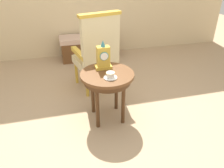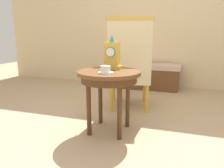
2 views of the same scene
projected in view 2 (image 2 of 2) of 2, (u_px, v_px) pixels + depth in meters
name	position (u px, v px, depth m)	size (l,w,h in m)	color
ground_plane	(110.00, 133.00, 2.14)	(10.00, 10.00, 0.00)	tan
wall_back	(150.00, 8.00, 3.92)	(6.00, 0.10, 2.80)	beige
side_table	(109.00, 79.00, 2.09)	(0.61, 0.61, 0.61)	brown
teacup_left	(106.00, 70.00, 1.95)	(0.15, 0.15, 0.07)	white
mantel_clock	(112.00, 55.00, 2.17)	(0.19, 0.11, 0.34)	gold
armchair	(129.00, 63.00, 2.72)	(0.65, 0.64, 1.14)	beige
window_bench	(148.00, 76.00, 3.88)	(1.08, 0.40, 0.44)	#CCA893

